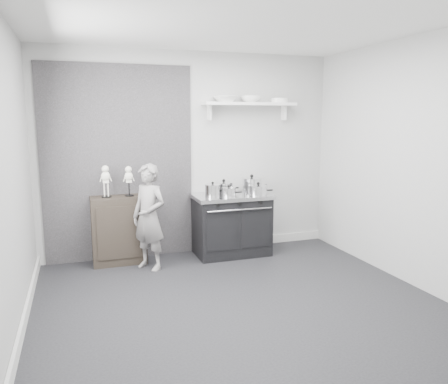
# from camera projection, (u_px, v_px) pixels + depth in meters

# --- Properties ---
(ground) EXTENTS (4.00, 4.00, 0.00)m
(ground) POSITION_uv_depth(u_px,v_px,m) (237.00, 301.00, 4.43)
(ground) COLOR black
(ground) RESTS_ON ground
(room_shell) EXTENTS (4.02, 3.62, 2.71)m
(room_shell) POSITION_uv_depth(u_px,v_px,m) (224.00, 138.00, 4.27)
(room_shell) COLOR #B3B3B0
(room_shell) RESTS_ON ground
(wall_shelf) EXTENTS (1.30, 0.26, 0.24)m
(wall_shelf) POSITION_uv_depth(u_px,v_px,m) (250.00, 105.00, 5.91)
(wall_shelf) COLOR white
(wall_shelf) RESTS_ON room_shell
(stove) EXTENTS (1.03, 0.64, 0.82)m
(stove) POSITION_uv_depth(u_px,v_px,m) (232.00, 224.00, 5.89)
(stove) COLOR black
(stove) RESTS_ON ground
(side_cabinet) EXTENTS (0.66, 0.38, 0.86)m
(side_cabinet) POSITION_uv_depth(u_px,v_px,m) (119.00, 230.00, 5.54)
(side_cabinet) COLOR black
(side_cabinet) RESTS_ON ground
(child) EXTENTS (0.54, 0.56, 1.29)m
(child) POSITION_uv_depth(u_px,v_px,m) (149.00, 217.00, 5.28)
(child) COLOR gray
(child) RESTS_ON ground
(pot_front_left) EXTENTS (0.29, 0.20, 0.20)m
(pot_front_left) POSITION_uv_depth(u_px,v_px,m) (213.00, 190.00, 5.64)
(pot_front_left) COLOR silver
(pot_front_left) RESTS_ON stove
(pot_back_left) EXTENTS (0.34, 0.25, 0.20)m
(pot_back_left) POSITION_uv_depth(u_px,v_px,m) (224.00, 188.00, 5.87)
(pot_back_left) COLOR silver
(pot_back_left) RESTS_ON stove
(pot_back_right) EXTENTS (0.36, 0.28, 0.25)m
(pot_back_right) POSITION_uv_depth(u_px,v_px,m) (252.00, 185.00, 5.98)
(pot_back_right) COLOR silver
(pot_back_right) RESTS_ON stove
(pot_front_right) EXTENTS (0.33, 0.24, 0.18)m
(pot_front_right) POSITION_uv_depth(u_px,v_px,m) (258.00, 190.00, 5.75)
(pot_front_right) COLOR silver
(pot_front_right) RESTS_ON stove
(pot_front_center) EXTENTS (0.27, 0.18, 0.15)m
(pot_front_center) POSITION_uv_depth(u_px,v_px,m) (229.00, 192.00, 5.64)
(pot_front_center) COLOR silver
(pot_front_center) RESTS_ON stove
(skeleton_full) EXTENTS (0.13, 0.08, 0.46)m
(skeleton_full) POSITION_uv_depth(u_px,v_px,m) (106.00, 179.00, 5.39)
(skeleton_full) COLOR white
(skeleton_full) RESTS_ON side_cabinet
(skeleton_torso) EXTENTS (0.12, 0.08, 0.44)m
(skeleton_torso) POSITION_uv_depth(u_px,v_px,m) (129.00, 179.00, 5.48)
(skeleton_torso) COLOR white
(skeleton_torso) RESTS_ON side_cabinet
(bowl_large) EXTENTS (0.32, 0.32, 0.08)m
(bowl_large) POSITION_uv_depth(u_px,v_px,m) (225.00, 99.00, 5.78)
(bowl_large) COLOR white
(bowl_large) RESTS_ON wall_shelf
(bowl_small) EXTENTS (0.27, 0.27, 0.08)m
(bowl_small) POSITION_uv_depth(u_px,v_px,m) (251.00, 99.00, 5.90)
(bowl_small) COLOR white
(bowl_small) RESTS_ON wall_shelf
(plate_stack) EXTENTS (0.24, 0.24, 0.06)m
(plate_stack) POSITION_uv_depth(u_px,v_px,m) (280.00, 100.00, 6.04)
(plate_stack) COLOR white
(plate_stack) RESTS_ON wall_shelf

